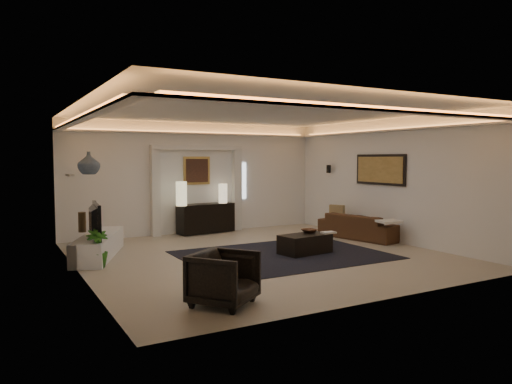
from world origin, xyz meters
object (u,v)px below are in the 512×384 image
console (206,218)px  coffee_table (305,244)px  armchair (224,278)px  sofa (360,226)px

console → coffee_table: (0.71, -3.54, -0.20)m
coffee_table → armchair: bearing=-149.4°
console → sofa: (2.99, -2.62, -0.10)m
sofa → coffee_table: 2.46m
armchair → console: bearing=32.2°
armchair → coffee_table: bearing=1.5°
sofa → armchair: 6.17m
console → coffee_table: 3.61m
console → armchair: size_ratio=1.91×
coffee_table → sofa: bearing=14.0°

